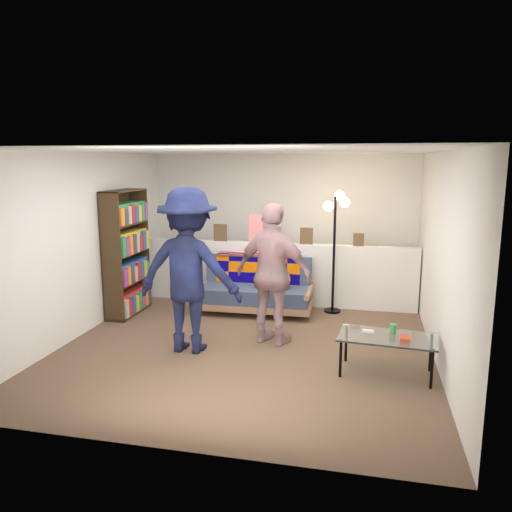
{
  "coord_description": "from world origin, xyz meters",
  "views": [
    {
      "loc": [
        1.41,
        -5.91,
        2.29
      ],
      "look_at": [
        0.0,
        0.4,
        1.05
      ],
      "focal_mm": 35.0,
      "sensor_mm": 36.0,
      "label": 1
    }
  ],
  "objects_px": {
    "floor_lamp": "(336,227)",
    "person_left": "(189,270)",
    "coffee_table": "(388,339)",
    "person_right": "(273,275)",
    "futon_sofa": "(256,289)",
    "bookshelf": "(126,257)"
  },
  "relations": [
    {
      "from": "futon_sofa",
      "to": "person_left",
      "type": "distance_m",
      "value": 1.9
    },
    {
      "from": "futon_sofa",
      "to": "floor_lamp",
      "type": "xyz_separation_m",
      "value": [
        1.17,
        0.25,
        0.96
      ]
    },
    {
      "from": "bookshelf",
      "to": "floor_lamp",
      "type": "distance_m",
      "value": 3.17
    },
    {
      "from": "futon_sofa",
      "to": "person_right",
      "type": "bearing_deg",
      "value": -68.64
    },
    {
      "from": "futon_sofa",
      "to": "bookshelf",
      "type": "xyz_separation_m",
      "value": [
        -1.88,
        -0.52,
        0.52
      ]
    },
    {
      "from": "person_left",
      "to": "person_right",
      "type": "bearing_deg",
      "value": -153.69
    },
    {
      "from": "futon_sofa",
      "to": "bookshelf",
      "type": "relative_size",
      "value": 0.94
    },
    {
      "from": "floor_lamp",
      "to": "person_right",
      "type": "bearing_deg",
      "value": -113.47
    },
    {
      "from": "futon_sofa",
      "to": "person_left",
      "type": "xyz_separation_m",
      "value": [
        -0.45,
        -1.73,
        0.65
      ]
    },
    {
      "from": "bookshelf",
      "to": "coffee_table",
      "type": "bearing_deg",
      "value": -20.87
    },
    {
      "from": "person_left",
      "to": "person_right",
      "type": "height_order",
      "value": "person_left"
    },
    {
      "from": "coffee_table",
      "to": "person_right",
      "type": "bearing_deg",
      "value": 154.12
    },
    {
      "from": "coffee_table",
      "to": "person_right",
      "type": "distance_m",
      "value": 1.61
    },
    {
      "from": "floor_lamp",
      "to": "person_left",
      "type": "height_order",
      "value": "person_left"
    },
    {
      "from": "futon_sofa",
      "to": "person_left",
      "type": "bearing_deg",
      "value": -104.64
    },
    {
      "from": "coffee_table",
      "to": "person_left",
      "type": "distance_m",
      "value": 2.42
    },
    {
      "from": "person_left",
      "to": "floor_lamp",
      "type": "bearing_deg",
      "value": -127.94
    },
    {
      "from": "coffee_table",
      "to": "person_right",
      "type": "height_order",
      "value": "person_right"
    },
    {
      "from": "bookshelf",
      "to": "floor_lamp",
      "type": "relative_size",
      "value": 1.01
    },
    {
      "from": "futon_sofa",
      "to": "bookshelf",
      "type": "distance_m",
      "value": 2.02
    },
    {
      "from": "bookshelf",
      "to": "person_left",
      "type": "xyz_separation_m",
      "value": [
        1.43,
        -1.21,
        0.12
      ]
    },
    {
      "from": "person_left",
      "to": "person_right",
      "type": "distance_m",
      "value": 1.05
    }
  ]
}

